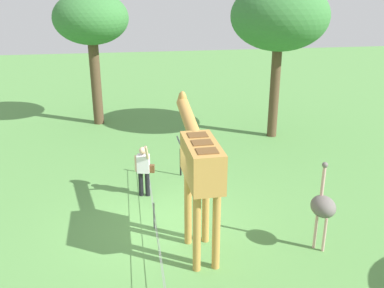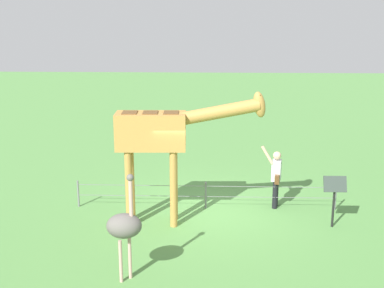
% 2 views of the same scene
% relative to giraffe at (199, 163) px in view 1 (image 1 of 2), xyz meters
% --- Properties ---
extents(ground_plane, '(60.00, 60.00, 0.00)m').
position_rel_giraffe_xyz_m(ground_plane, '(1.05, 0.79, -2.26)').
color(ground_plane, '#568E47').
extents(giraffe, '(3.69, 0.75, 3.40)m').
position_rel_giraffe_xyz_m(giraffe, '(0.00, 0.00, 0.00)').
color(giraffe, '#BC8942').
rests_on(giraffe, ground_plane).
extents(visitor, '(0.61, 0.59, 1.77)m').
position_rel_giraffe_xyz_m(visitor, '(2.95, 1.16, -1.36)').
color(visitor, black).
rests_on(visitor, ground_plane).
extents(ostrich, '(0.70, 0.56, 2.25)m').
position_rel_giraffe_xyz_m(ostrich, '(-0.51, -2.87, -1.09)').
color(ostrich, '#CC9E93').
rests_on(ostrich, ground_plane).
extents(tree_east, '(3.77, 3.77, 6.17)m').
position_rel_giraffe_xyz_m(tree_east, '(7.57, -4.40, 2.55)').
color(tree_east, brown).
rests_on(tree_east, ground_plane).
extents(tree_northeast, '(3.17, 3.17, 5.76)m').
position_rel_giraffe_xyz_m(tree_northeast, '(10.42, 2.87, 2.30)').
color(tree_northeast, brown).
rests_on(tree_northeast, ground_plane).
extents(info_sign, '(0.56, 0.21, 1.32)m').
position_rel_giraffe_xyz_m(info_sign, '(4.23, -0.10, -1.32)').
color(info_sign, black).
rests_on(info_sign, ground_plane).
extents(wire_fence, '(7.05, 0.05, 0.75)m').
position_rel_giraffe_xyz_m(wire_fence, '(1.05, 1.01, -1.86)').
color(wire_fence, slate).
rests_on(wire_fence, ground_plane).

